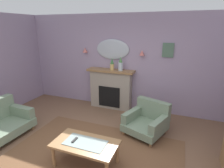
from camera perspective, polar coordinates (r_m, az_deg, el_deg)
The scene contains 12 objects.
wall_back at distance 5.21m, azimuth 5.59°, elevation 6.49°, with size 7.29×0.10×2.67m, color #9E8CA8.
patterned_rug at distance 3.61m, azimuth -6.69°, elevation -22.41°, with size 3.20×2.40×0.01m, color brown.
fireplace at distance 5.35m, azimuth -0.38°, elevation -1.63°, with size 1.36×0.36×1.16m.
mantel_vase_left at distance 5.11m, azimuth 0.01°, elevation 6.17°, with size 0.11×0.11×0.33m.
mantel_vase_centre at distance 5.03m, azimuth 2.69°, elevation 6.13°, with size 0.13×0.13×0.39m.
wall_mirror at distance 5.23m, azimuth 0.17°, elevation 10.74°, with size 0.96×0.06×0.56m, color #B2BCC6.
wall_sconce_left at distance 5.55m, azimuth -8.40°, elevation 10.42°, with size 0.14×0.14×0.14m, color #D17066.
wall_sconce_right at distance 4.95m, azimuth 9.32°, elevation 9.56°, with size 0.14×0.14×0.14m, color #D17066.
framed_picture at distance 4.91m, azimuth 17.07°, elevation 10.04°, with size 0.28×0.03×0.36m, color #4C6B56.
coffee_table at distance 3.31m, azimuth -8.29°, elevation -18.44°, with size 1.10×0.60×0.45m.
tv_remote at distance 3.35m, azimuth -11.56°, elevation -16.72°, with size 0.04×0.16×0.02m, color black.
armchair_by_coffee_table at distance 4.28m, azimuth 10.97°, elevation -10.95°, with size 1.03×1.04×0.71m.
Camera 1 is at (1.35, -2.24, 2.31)m, focal length 29.35 mm.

